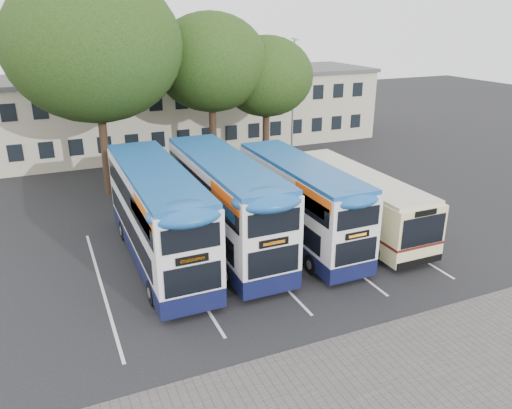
{
  "coord_description": "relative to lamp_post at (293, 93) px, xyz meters",
  "views": [
    {
      "loc": [
        -12.15,
        -14.4,
        10.62
      ],
      "look_at": [
        -3.67,
        5.0,
        2.58
      ],
      "focal_mm": 35.0,
      "sensor_mm": 36.0,
      "label": 1
    }
  ],
  "objects": [
    {
      "name": "ground",
      "position": [
        -6.0,
        -19.97,
        -5.08
      ],
      "size": [
        120.0,
        120.0,
        0.0
      ],
      "primitive_type": "plane",
      "color": "black",
      "rests_on": "ground"
    },
    {
      "name": "paving_strip",
      "position": [
        -8.0,
        -24.97,
        -5.08
      ],
      "size": [
        40.0,
        6.0,
        0.01
      ],
      "primitive_type": "cube",
      "color": "#595654",
      "rests_on": "ground"
    },
    {
      "name": "bay_lines",
      "position": [
        -9.75,
        -14.97,
        -5.08
      ],
      "size": [
        14.12,
        11.0,
        0.01
      ],
      "color": "silver",
      "rests_on": "ground"
    },
    {
      "name": "depot_building",
      "position": [
        -6.0,
        7.02,
        -1.93
      ],
      "size": [
        32.4,
        8.4,
        6.2
      ],
      "color": "#BFB19A",
      "rests_on": "ground"
    },
    {
      "name": "lamp_post",
      "position": [
        0.0,
        0.0,
        0.0
      ],
      "size": [
        0.25,
        1.05,
        9.06
      ],
      "color": "gray",
      "rests_on": "ground"
    },
    {
      "name": "tree_left",
      "position": [
        -14.69,
        -3.1,
        3.85
      ],
      "size": [
        10.21,
        10.21,
        13.28
      ],
      "color": "black",
      "rests_on": "ground"
    },
    {
      "name": "tree_mid",
      "position": [
        -7.13,
        -1.65,
        2.59
      ],
      "size": [
        7.65,
        7.65,
        10.95
      ],
      "color": "black",
      "rests_on": "ground"
    },
    {
      "name": "tree_right",
      "position": [
        -3.09,
        -1.73,
        1.5
      ],
      "size": [
        6.58,
        6.58,
        9.4
      ],
      "color": "black",
      "rests_on": "ground"
    },
    {
      "name": "bus_dd_left",
      "position": [
        -13.91,
        -13.7,
        -2.64
      ],
      "size": [
        2.58,
        10.64,
        4.43
      ],
      "color": "#10143A",
      "rests_on": "ground"
    },
    {
      "name": "bus_dd_mid",
      "position": [
        -10.68,
        -13.59,
        -2.63
      ],
      "size": [
        2.59,
        10.7,
        4.46
      ],
      "color": "#10143A",
      "rests_on": "ground"
    },
    {
      "name": "bus_dd_right",
      "position": [
        -7.1,
        -14.33,
        -2.84
      ],
      "size": [
        2.37,
        9.79,
        4.08
      ],
      "color": "#10143A",
      "rests_on": "ground"
    },
    {
      "name": "bus_single",
      "position": [
        -3.69,
        -14.05,
        -3.34
      ],
      "size": [
        2.62,
        10.31,
        3.07
      ],
      "color": "beige",
      "rests_on": "ground"
    }
  ]
}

